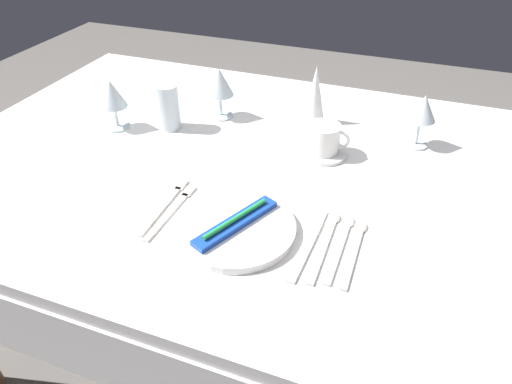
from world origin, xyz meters
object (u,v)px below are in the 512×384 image
object	(u,v)px
spoon_tea	(356,244)
coffee_cup_left	(324,138)
wine_glass_centre	(423,111)
wine_glass_right	(112,96)
fork_inner	(166,203)
wine_glass_left	(220,84)
toothbrush_package	(236,222)
drink_tumbler	(168,107)
spoon_soup	(327,237)
fork_outer	(173,209)
dinner_plate	(236,228)
napkin_folded	(315,95)
dinner_knife	(308,246)
spoon_dessert	(342,240)

from	to	relation	value
spoon_tea	coffee_cup_left	xyz separation A→B (m)	(-0.15, 0.32, 0.04)
wine_glass_centre	wine_glass_right	world-z (taller)	wine_glass_centre
fork_inner	wine_glass_left	distance (m)	0.45
toothbrush_package	drink_tumbler	world-z (taller)	drink_tumbler
spoon_soup	wine_glass_right	bearing A→B (deg)	159.11
wine_glass_centre	wine_glass_right	xyz separation A→B (m)	(-0.81, -0.19, -0.00)
fork_outer	wine_glass_centre	world-z (taller)	wine_glass_centre
dinner_plate	toothbrush_package	distance (m)	0.02
wine_glass_right	toothbrush_package	bearing A→B (deg)	-31.76
wine_glass_right	napkin_folded	world-z (taller)	napkin_folded
dinner_knife	wine_glass_left	xyz separation A→B (m)	(-0.39, 0.46, 0.10)
wine_glass_left	spoon_dessert	bearing A→B (deg)	-42.82
spoon_tea	dinner_plate	bearing A→B (deg)	-169.49
coffee_cup_left	drink_tumbler	bearing A→B (deg)	-178.81
fork_inner	drink_tumbler	xyz separation A→B (m)	(-0.17, 0.32, 0.06)
dinner_plate	fork_inner	world-z (taller)	dinner_plate
coffee_cup_left	wine_glass_right	xyz separation A→B (m)	(-0.59, -0.06, 0.05)
napkin_folded	drink_tumbler	bearing A→B (deg)	-154.40
coffee_cup_left	wine_glass_right	world-z (taller)	wine_glass_right
spoon_tea	napkin_folded	distance (m)	0.54
dinner_plate	fork_outer	distance (m)	0.16
wine_glass_centre	drink_tumbler	distance (m)	0.68
spoon_tea	napkin_folded	size ratio (longest dim) A/B	1.22
fork_inner	napkin_folded	world-z (taller)	napkin_folded
dinner_plate	fork_inner	xyz separation A→B (m)	(-0.18, 0.03, -0.01)
spoon_soup	coffee_cup_left	world-z (taller)	coffee_cup_left
fork_outer	spoon_tea	world-z (taller)	spoon_tea
spoon_dessert	napkin_folded	bearing A→B (deg)	111.15
wine_glass_centre	drink_tumbler	world-z (taller)	wine_glass_centre
spoon_dessert	drink_tumbler	bearing A→B (deg)	151.38
fork_outer	spoon_dessert	size ratio (longest dim) A/B	0.96
wine_glass_left	coffee_cup_left	bearing A→B (deg)	-17.25
coffee_cup_left	toothbrush_package	bearing A→B (deg)	-104.75
napkin_folded	dinner_plate	bearing A→B (deg)	-92.66
dinner_plate	drink_tumbler	world-z (taller)	drink_tumbler
spoon_dessert	drink_tumbler	world-z (taller)	drink_tumbler
spoon_soup	napkin_folded	size ratio (longest dim) A/B	1.33
wine_glass_centre	dinner_plate	bearing A→B (deg)	-122.69
wine_glass_centre	napkin_folded	world-z (taller)	napkin_folded
spoon_soup	coffee_cup_left	bearing A→B (deg)	105.16
fork_outer	napkin_folded	distance (m)	0.55
dinner_knife	drink_tumbler	world-z (taller)	drink_tumbler
toothbrush_package	spoon_dessert	distance (m)	0.22
fork_outer	spoon_tea	size ratio (longest dim) A/B	0.99
toothbrush_package	spoon_dessert	xyz separation A→B (m)	(0.21, 0.05, -0.02)
wine_glass_left	wine_glass_right	distance (m)	0.30
coffee_cup_left	wine_glass_centre	bearing A→B (deg)	30.42
dinner_plate	wine_glass_right	bearing A→B (deg)	148.24
spoon_soup	wine_glass_left	size ratio (longest dim) A/B	1.50
fork_outer	coffee_cup_left	size ratio (longest dim) A/B	1.86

